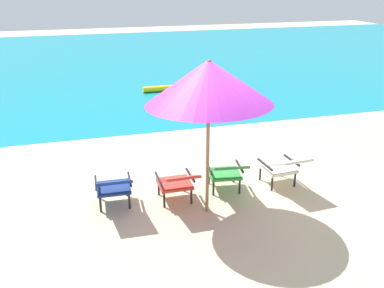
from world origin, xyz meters
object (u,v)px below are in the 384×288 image
lounge_chair_near_left (177,182)px  beach_umbrella_center (209,82)px  lounge_chair_near_right (227,171)px  swim_buoy (168,88)px  lounge_chair_far_right (284,166)px  lounge_chair_far_left (114,186)px

lounge_chair_near_left → beach_umbrella_center: beach_umbrella_center is taller
lounge_chair_near_right → beach_umbrella_center: bearing=-136.7°
lounge_chair_near_right → beach_umbrella_center: (-0.47, -0.45, 1.61)m
swim_buoy → lounge_chair_near_left: (-1.41, -6.86, 0.31)m
swim_buoy → lounge_chair_near_left: size_ratio=1.83×
lounge_chair_near_left → lounge_chair_near_right: 0.87m
lounge_chair_near_left → swim_buoy: bearing=78.4°
swim_buoy → lounge_chair_near_right: lounge_chair_near_right is taller
lounge_chair_near_left → beach_umbrella_center: 1.69m
lounge_chair_far_right → swim_buoy: bearing=93.7°
lounge_chair_near_right → lounge_chair_far_right: (0.99, -0.07, 0.00)m
swim_buoy → beach_umbrella_center: 7.50m
lounge_chair_near_left → lounge_chair_far_right: same height
swim_buoy → lounge_chair_far_left: size_ratio=1.79×
lounge_chair_near_right → lounge_chair_far_right: size_ratio=1.04×
swim_buoy → lounge_chair_far_right: 6.82m
beach_umbrella_center → lounge_chair_far_left: bearing=162.0°
swim_buoy → lounge_chair_far_left: bearing=-109.4°
swim_buoy → beach_umbrella_center: (-1.02, -7.18, 1.92)m
lounge_chair_far_left → lounge_chair_near_left: same height
lounge_chair_near_right → lounge_chair_far_left: bearing=-179.8°
swim_buoy → lounge_chair_far_right: lounge_chair_far_right is taller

